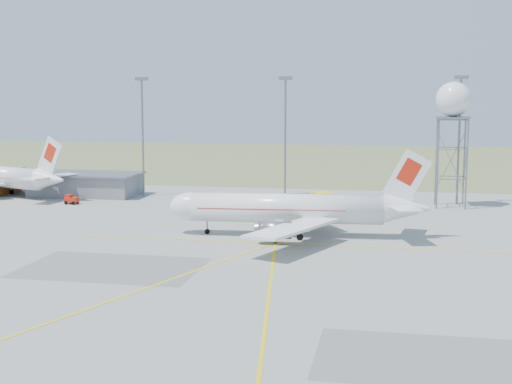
% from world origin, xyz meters
% --- Properties ---
extents(ground, '(400.00, 400.00, 0.00)m').
position_xyz_m(ground, '(0.00, 0.00, 0.00)').
color(ground, gray).
rests_on(ground, ground).
extents(grass_strip, '(400.00, 120.00, 0.03)m').
position_xyz_m(grass_strip, '(0.00, 140.00, 0.01)').
color(grass_strip, '#5C6738').
rests_on(grass_strip, ground).
extents(building_grey, '(19.00, 10.00, 3.90)m').
position_xyz_m(building_grey, '(-45.00, 64.00, 1.97)').
color(building_grey, gray).
rests_on(building_grey, ground).
extents(mast_a, '(2.20, 0.50, 20.50)m').
position_xyz_m(mast_a, '(-35.00, 66.00, 12.07)').
color(mast_a, slate).
rests_on(mast_a, ground).
extents(mast_b, '(2.20, 0.50, 20.50)m').
position_xyz_m(mast_b, '(-10.00, 66.00, 12.07)').
color(mast_b, slate).
rests_on(mast_b, ground).
extents(mast_c, '(2.20, 0.50, 20.50)m').
position_xyz_m(mast_c, '(18.00, 66.00, 12.07)').
color(mast_c, slate).
rests_on(mast_c, ground).
extents(airliner_main, '(32.38, 31.41, 11.01)m').
position_xyz_m(airliner_main, '(-4.47, 34.83, 3.37)').
color(airliner_main, white).
rests_on(airliner_main, ground).
extents(radar_tower, '(5.38, 5.38, 19.46)m').
position_xyz_m(radar_tower, '(16.67, 62.68, 10.92)').
color(radar_tower, slate).
rests_on(radar_tower, ground).
extents(fire_truck, '(9.34, 6.17, 3.55)m').
position_xyz_m(fire_truck, '(-4.68, 48.21, 1.71)').
color(fire_truck, yellow).
rests_on(fire_truck, ground).
extents(baggage_tug, '(2.15, 1.78, 1.58)m').
position_xyz_m(baggage_tug, '(-42.95, 54.07, 0.60)').
color(baggage_tug, red).
rests_on(baggage_tug, ground).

